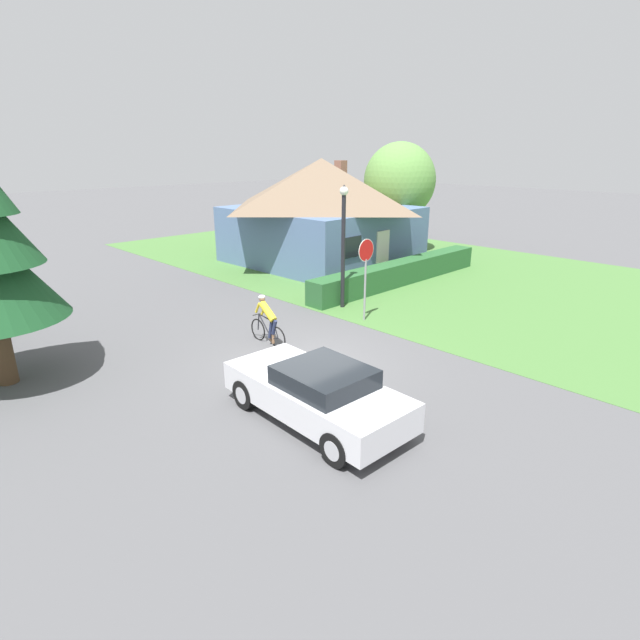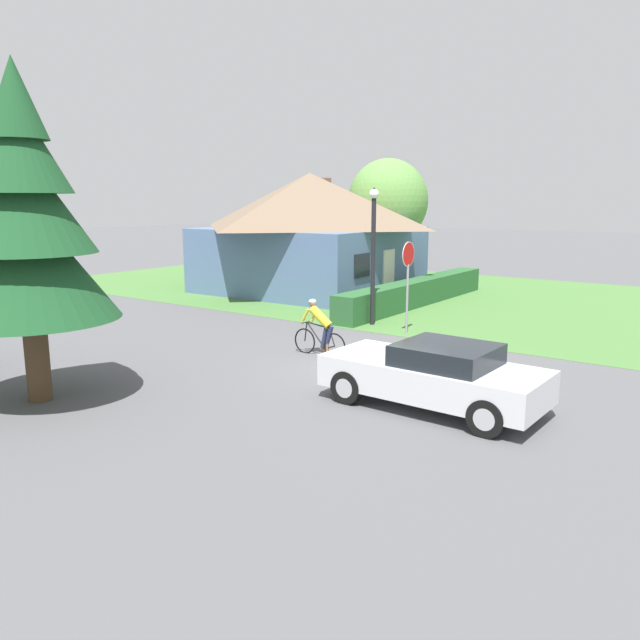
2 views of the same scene
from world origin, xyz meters
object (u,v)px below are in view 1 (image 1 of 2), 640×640
(stop_sign, at_px, (366,263))
(cottage_house, at_px, (321,209))
(sedan_left_lane, at_px, (317,393))
(cyclist, at_px, (268,321))
(deciduous_tree_right, at_px, (400,181))
(street_lamp, at_px, (343,236))

(stop_sign, bearing_deg, cottage_house, -126.72)
(cottage_house, xyz_separation_m, sedan_left_lane, (-11.55, -11.62, -2.01))
(cyclist, height_order, deciduous_tree_right, deciduous_tree_right)
(stop_sign, bearing_deg, deciduous_tree_right, -148.29)
(sedan_left_lane, xyz_separation_m, stop_sign, (5.80, 3.69, 1.32))
(street_lamp, relative_size, deciduous_tree_right, 0.74)
(cottage_house, relative_size, deciduous_tree_right, 1.46)
(sedan_left_lane, distance_m, stop_sign, 7.00)
(cottage_house, bearing_deg, stop_sign, -127.10)
(deciduous_tree_right, bearing_deg, street_lamp, -152.53)
(stop_sign, relative_size, street_lamp, 0.63)
(stop_sign, distance_m, street_lamp, 1.77)
(cottage_house, relative_size, cyclist, 5.24)
(sedan_left_lane, height_order, cyclist, cyclist)
(cottage_house, height_order, cyclist, cottage_house)
(sedan_left_lane, xyz_separation_m, street_lamp, (6.36, 5.24, 1.97))
(cottage_house, height_order, street_lamp, cottage_house)
(cottage_house, relative_size, sedan_left_lane, 2.00)
(street_lamp, bearing_deg, deciduous_tree_right, 27.47)
(street_lamp, bearing_deg, cyclist, -166.95)
(sedan_left_lane, relative_size, stop_sign, 1.56)
(deciduous_tree_right, bearing_deg, cottage_house, 167.18)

